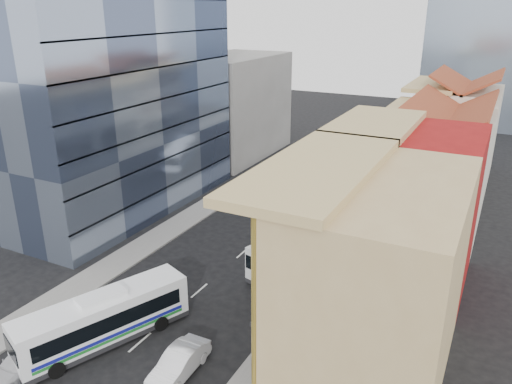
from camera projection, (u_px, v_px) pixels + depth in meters
The scene contains 15 objects.
ground at pixel (130, 351), 31.46m from camera, with size 200.00×200.00×0.00m, color black.
sidewalk_right at pixel (359, 240), 46.16m from camera, with size 3.00×90.00×0.15m, color slate.
sidewalk_left at pixel (204, 208), 53.39m from camera, with size 3.00×90.00×0.15m, color slate.
shophouse_tan at pixel (378, 284), 27.56m from camera, with size 8.00×14.00×12.00m, color tan.
shophouse_red at pixel (418, 210), 37.57m from camera, with size 8.00×10.00×12.00m, color maroon.
shophouse_cream_near at pixel (435, 185), 45.84m from camera, with size 8.00×9.00×10.00m, color beige.
shophouse_cream_mid at pixel (448, 159), 53.35m from camera, with size 8.00×9.00×10.00m, color beige.
shophouse_cream_far at pixel (460, 134), 61.93m from camera, with size 8.00×12.00×11.00m, color beige.
office_tower at pixel (110, 64), 49.25m from camera, with size 12.00×26.00×30.00m, color #43506B.
office_block_far at pixel (234, 106), 70.82m from camera, with size 10.00×18.00×14.00m, color gray.
bus_left_near at pixel (104, 318), 31.77m from camera, with size 2.61×11.16×3.58m, color white, non-canonical shape.
bus_left_far at pixel (303, 172), 60.10m from camera, with size 2.34×9.98×3.20m, color silver, non-canonical shape.
bus_right at pixel (303, 246), 41.29m from camera, with size 2.60×11.09×3.56m, color silver, non-canonical shape.
sedan_left at pixel (21, 362), 29.32m from camera, with size 1.83×4.54×1.54m, color silver.
sedan_right at pixel (179, 363), 29.24m from camera, with size 1.66×4.75×1.57m, color white.
Camera 1 is at (18.88, -19.45, 20.49)m, focal length 35.00 mm.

